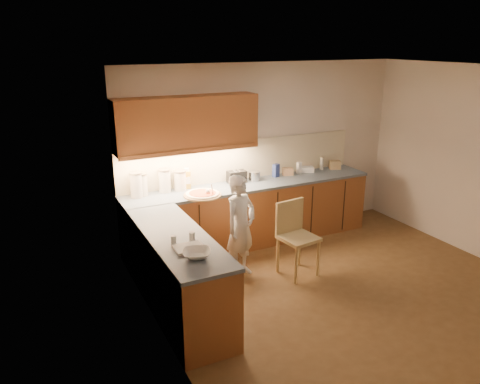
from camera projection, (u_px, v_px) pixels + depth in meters
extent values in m
plane|color=brown|center=(342.00, 287.00, 5.74)|extent=(4.50, 4.50, 0.00)
cube|color=beige|center=(264.00, 151.00, 7.04)|extent=(4.50, 0.04, 2.60)
cube|color=beige|center=(158.00, 218.00, 4.39)|extent=(0.04, 4.00, 2.60)
cube|color=white|center=(358.00, 69.00, 4.93)|extent=(4.50, 4.00, 0.04)
cube|color=brown|center=(251.00, 215.00, 6.89)|extent=(3.75, 0.60, 0.88)
cube|color=brown|center=(178.00, 275.00, 5.12)|extent=(0.60, 2.00, 0.88)
cube|color=#485667|center=(251.00, 185.00, 6.75)|extent=(3.77, 0.62, 0.04)
cube|color=#485667|center=(177.00, 237.00, 4.98)|extent=(0.62, 2.02, 0.04)
cube|color=black|center=(156.00, 241.00, 5.99)|extent=(0.02, 0.01, 0.80)
cube|color=black|center=(200.00, 233.00, 6.25)|extent=(0.02, 0.01, 0.80)
cube|color=black|center=(240.00, 225.00, 6.50)|extent=(0.02, 0.01, 0.80)
cube|color=black|center=(277.00, 218.00, 6.75)|extent=(0.02, 0.01, 0.80)
cube|color=black|center=(312.00, 212.00, 7.01)|extent=(0.02, 0.01, 0.80)
cube|color=black|center=(344.00, 206.00, 7.26)|extent=(0.02, 0.01, 0.80)
cube|color=beige|center=(242.00, 160.00, 6.90)|extent=(3.75, 0.02, 0.58)
cube|color=brown|center=(187.00, 123.00, 6.18)|extent=(1.95, 0.35, 0.70)
cube|color=brown|center=(193.00, 151.00, 6.14)|extent=(1.95, 0.02, 0.06)
cylinder|color=#A17F50|center=(202.00, 195.00, 6.21)|extent=(0.51, 0.51, 0.02)
cylinder|color=#FAE8C4|center=(202.00, 194.00, 6.20)|extent=(0.44, 0.44, 0.02)
cylinder|color=red|center=(202.00, 193.00, 6.20)|extent=(0.35, 0.35, 0.01)
sphere|color=white|center=(208.00, 191.00, 6.18)|extent=(0.06, 0.06, 0.06)
cylinder|color=white|center=(212.00, 190.00, 6.14)|extent=(0.08, 0.11, 0.20)
imported|color=white|center=(240.00, 227.00, 5.85)|extent=(0.57, 0.49, 1.33)
cylinder|color=tan|center=(296.00, 266.00, 5.76)|extent=(0.04, 0.04, 0.48)
cylinder|color=tan|center=(318.00, 259.00, 5.95)|extent=(0.04, 0.04, 0.48)
cylinder|color=tan|center=(278.00, 255.00, 6.05)|extent=(0.04, 0.04, 0.48)
cylinder|color=tan|center=(299.00, 248.00, 6.24)|extent=(0.04, 0.04, 0.48)
cube|color=tan|center=(299.00, 238.00, 5.92)|extent=(0.48, 0.48, 0.04)
cube|color=tan|center=(289.00, 216.00, 6.00)|extent=(0.43, 0.09, 0.43)
imported|color=silver|center=(197.00, 254.00, 4.46)|extent=(0.35, 0.35, 0.07)
cylinder|color=beige|center=(136.00, 186.00, 6.12)|extent=(0.16, 0.16, 0.32)
cylinder|color=gray|center=(135.00, 173.00, 6.06)|extent=(0.17, 0.17, 0.02)
cylinder|color=silver|center=(141.00, 185.00, 6.19)|extent=(0.17, 0.17, 0.29)
cylinder|color=gray|center=(140.00, 174.00, 6.14)|extent=(0.18, 0.18, 0.02)
cylinder|color=beige|center=(165.00, 181.00, 6.33)|extent=(0.16, 0.16, 0.30)
cylinder|color=gray|center=(164.00, 170.00, 6.28)|extent=(0.17, 0.17, 0.02)
cylinder|color=silver|center=(180.00, 181.00, 6.41)|extent=(0.16, 0.16, 0.26)
cylinder|color=tan|center=(180.00, 171.00, 6.37)|extent=(0.17, 0.17, 0.02)
cube|color=gold|center=(187.00, 180.00, 6.49)|extent=(0.11, 0.08, 0.25)
cube|color=silver|center=(186.00, 170.00, 6.44)|extent=(0.07, 0.05, 0.04)
cube|color=black|center=(237.00, 177.00, 6.77)|extent=(0.27, 0.16, 0.17)
cube|color=#A1A1A5|center=(235.00, 171.00, 6.73)|extent=(0.03, 0.12, 0.00)
cube|color=#A1A1A5|center=(239.00, 171.00, 6.76)|extent=(0.03, 0.12, 0.00)
cylinder|color=#ACABB0|center=(254.00, 176.00, 6.88)|extent=(0.17, 0.17, 0.13)
cylinder|color=#ACABB0|center=(254.00, 172.00, 6.86)|extent=(0.18, 0.18, 0.01)
cube|color=navy|center=(276.00, 170.00, 7.05)|extent=(0.12, 0.10, 0.20)
cube|color=tan|center=(288.00, 172.00, 7.15)|extent=(0.18, 0.16, 0.11)
cube|color=white|center=(299.00, 168.00, 7.23)|extent=(0.06, 0.06, 0.18)
cube|color=white|center=(307.00, 169.00, 7.33)|extent=(0.25, 0.21, 0.08)
cylinder|color=beige|center=(322.00, 164.00, 7.45)|extent=(0.06, 0.06, 0.19)
cylinder|color=gray|center=(322.00, 157.00, 7.42)|extent=(0.07, 0.07, 0.01)
cube|color=tan|center=(335.00, 165.00, 7.50)|extent=(0.21, 0.19, 0.13)
cube|color=white|center=(189.00, 248.00, 4.65)|extent=(0.30, 0.24, 0.02)
cylinder|color=silver|center=(174.00, 240.00, 4.77)|extent=(0.07, 0.07, 0.08)
cylinder|color=silver|center=(192.00, 236.00, 4.85)|extent=(0.07, 0.07, 0.08)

